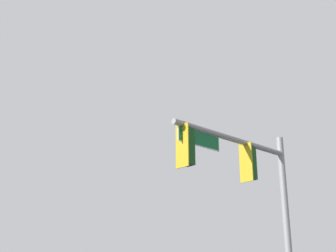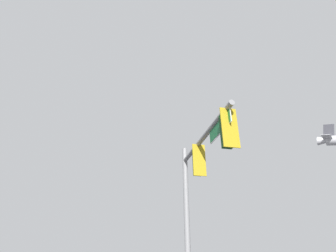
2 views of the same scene
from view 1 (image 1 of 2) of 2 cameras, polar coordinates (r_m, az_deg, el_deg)
name	(u,v)px [view 1 (image 1 of 2)]	position (r m, az deg, el deg)	size (l,w,h in m)	color
signal_pole_near	(250,182)	(15.54, 9.92, -6.73)	(5.35, 0.77, 6.46)	gray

